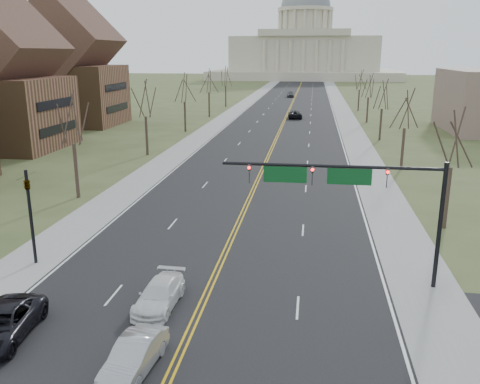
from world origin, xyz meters
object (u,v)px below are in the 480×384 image
(signal_left, at_px, (30,207))
(car_far_sb, at_px, (291,94))
(signal_mast, at_px, (348,185))
(car_sb_inner_second, at_px, (159,295))
(car_far_nb, at_px, (295,114))
(car_sb_outer_lead, at_px, (2,324))
(car_sb_inner_lead, at_px, (134,356))

(signal_left, distance_m, car_far_sb, 125.04)
(signal_mast, distance_m, car_sb_inner_second, 11.70)
(car_far_nb, bearing_deg, car_sb_outer_lead, 78.05)
(signal_left, xyz_separation_m, car_far_nb, (13.38, 75.03, -2.92))
(signal_mast, bearing_deg, car_far_sb, 94.02)
(signal_left, distance_m, car_sb_outer_lead, 9.43)
(signal_mast, relative_size, car_sb_inner_lead, 2.88)
(car_sb_inner_lead, height_order, car_far_nb, car_far_nb)
(signal_left, xyz_separation_m, car_sb_inner_lead, (9.98, -9.89, -3.01))
(signal_left, bearing_deg, car_sb_inner_second, -25.12)
(car_sb_inner_lead, distance_m, car_far_sb, 134.48)
(signal_mast, xyz_separation_m, signal_left, (-18.95, 0.00, -2.05))
(signal_mast, bearing_deg, car_sb_inner_second, -155.36)
(car_sb_inner_lead, bearing_deg, car_far_sb, 95.43)
(signal_left, bearing_deg, car_sb_inner_lead, -44.76)
(car_sb_inner_lead, xyz_separation_m, car_far_sb, (0.22, 134.48, 0.14))
(car_sb_inner_second, bearing_deg, signal_mast, 26.53)
(car_far_nb, height_order, car_far_sb, car_far_sb)
(car_sb_outer_lead, bearing_deg, signal_mast, 22.24)
(signal_mast, height_order, car_sb_inner_second, signal_mast)
(car_far_nb, bearing_deg, car_sb_inner_second, 82.18)
(car_sb_inner_second, distance_m, car_far_sb, 128.98)
(car_sb_inner_lead, height_order, car_sb_inner_second, car_sb_inner_lead)
(car_sb_outer_lead, bearing_deg, car_far_nb, 77.29)
(signal_mast, xyz_separation_m, car_sb_inner_second, (-9.57, -4.39, -5.09))
(signal_mast, height_order, car_far_sb, signal_mast)
(signal_left, height_order, car_sb_inner_second, signal_left)
(signal_mast, bearing_deg, car_sb_outer_lead, -152.06)
(signal_mast, height_order, car_sb_inner_lead, signal_mast)
(signal_mast, bearing_deg, car_sb_inner_lead, -132.20)
(car_sb_inner_lead, distance_m, car_sb_outer_lead, 7.02)
(car_far_sb, bearing_deg, car_sb_inner_lead, -96.84)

